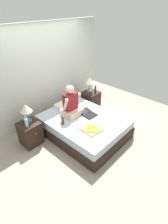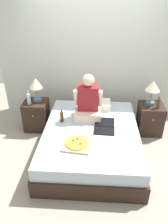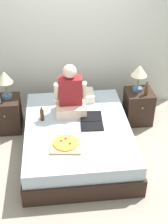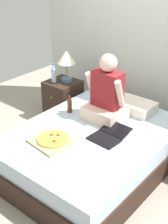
% 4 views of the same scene
% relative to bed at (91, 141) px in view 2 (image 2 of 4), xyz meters
% --- Properties ---
extents(ground_plane, '(5.81, 5.81, 0.00)m').
position_rel_bed_xyz_m(ground_plane, '(0.00, 0.00, -0.23)').
color(ground_plane, '#9E9384').
extents(wall_back, '(3.81, 0.12, 2.50)m').
position_rel_bed_xyz_m(wall_back, '(0.00, 1.37, 1.02)').
color(wall_back, silver).
rests_on(wall_back, ground).
extents(bed, '(1.54, 2.01, 0.47)m').
position_rel_bed_xyz_m(bed, '(0.00, 0.00, 0.00)').
color(bed, black).
rests_on(bed, ground).
extents(nightstand_left, '(0.44, 0.47, 0.57)m').
position_rel_bed_xyz_m(nightstand_left, '(-1.08, 0.68, 0.05)').
color(nightstand_left, black).
rests_on(nightstand_left, ground).
extents(lamp_on_left_nightstand, '(0.26, 0.26, 0.45)m').
position_rel_bed_xyz_m(lamp_on_left_nightstand, '(-1.04, 0.73, 0.66)').
color(lamp_on_left_nightstand, '#4C6B93').
rests_on(lamp_on_left_nightstand, nightstand_left).
extents(water_bottle, '(0.07, 0.07, 0.28)m').
position_rel_bed_xyz_m(water_bottle, '(-1.16, 0.59, 0.45)').
color(water_bottle, silver).
rests_on(water_bottle, nightstand_left).
extents(nightstand_right, '(0.44, 0.47, 0.57)m').
position_rel_bed_xyz_m(nightstand_right, '(1.08, 0.68, 0.05)').
color(nightstand_right, black).
rests_on(nightstand_right, ground).
extents(lamp_on_right_nightstand, '(0.26, 0.26, 0.45)m').
position_rel_bed_xyz_m(lamp_on_right_nightstand, '(1.05, 0.73, 0.66)').
color(lamp_on_right_nightstand, '#4C6B93').
rests_on(lamp_on_right_nightstand, nightstand_right).
extents(beer_bottle, '(0.06, 0.06, 0.23)m').
position_rel_bed_xyz_m(beer_bottle, '(1.15, 0.58, 0.43)').
color(beer_bottle, '#512D14').
rests_on(beer_bottle, nightstand_right).
extents(pillow, '(0.52, 0.34, 0.12)m').
position_rel_bed_xyz_m(pillow, '(0.07, 0.73, 0.30)').
color(pillow, silver).
rests_on(pillow, bed).
extents(person_seated, '(0.47, 0.40, 0.78)m').
position_rel_bed_xyz_m(person_seated, '(-0.07, 0.34, 0.52)').
color(person_seated, beige).
rests_on(person_seated, bed).
extents(laptop, '(0.34, 0.43, 0.07)m').
position_rel_bed_xyz_m(laptop, '(0.21, 0.00, 0.26)').
color(laptop, black).
rests_on(laptop, bed).
extents(pizza_box, '(0.44, 0.44, 0.05)m').
position_rel_bed_xyz_m(pizza_box, '(-0.19, -0.43, 0.26)').
color(pizza_box, tan).
rests_on(pizza_box, bed).
extents(beer_bottle_on_bed, '(0.06, 0.06, 0.22)m').
position_rel_bed_xyz_m(beer_bottle_on_bed, '(-0.50, 0.18, 0.33)').
color(beer_bottle_on_bed, '#4C2811').
rests_on(beer_bottle_on_bed, bed).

